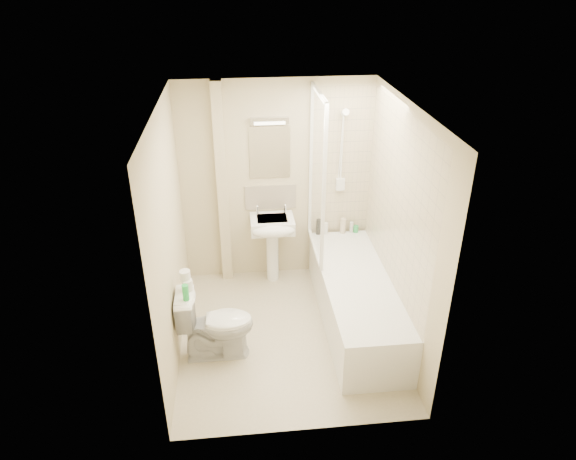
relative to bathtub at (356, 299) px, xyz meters
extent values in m
plane|color=beige|center=(-0.75, -0.14, -0.29)|extent=(2.50, 2.50, 0.00)
cube|color=beige|center=(-0.75, 1.11, 0.91)|extent=(2.20, 0.02, 2.40)
cube|color=beige|center=(-1.85, -0.14, 0.91)|extent=(0.02, 2.50, 2.40)
cube|color=beige|center=(0.35, -0.14, 0.91)|extent=(0.02, 2.50, 2.40)
cube|color=white|center=(-0.75, -0.14, 2.11)|extent=(2.20, 2.50, 0.02)
cube|color=beige|center=(0.00, 1.10, 1.14)|extent=(0.70, 0.01, 1.75)
cube|color=beige|center=(0.34, 0.00, 1.14)|extent=(0.01, 2.10, 1.75)
cube|color=beige|center=(-1.37, 1.05, 0.91)|extent=(0.12, 0.12, 2.40)
cube|color=beige|center=(-0.82, 1.10, 0.74)|extent=(0.60, 0.02, 0.30)
cube|color=white|center=(-0.82, 1.10, 1.29)|extent=(0.46, 0.01, 0.60)
cube|color=silver|center=(-0.82, 1.07, 1.66)|extent=(0.42, 0.07, 0.07)
cube|color=white|center=(0.00, 0.00, -0.01)|extent=(0.70, 2.10, 0.55)
cube|color=white|center=(0.00, 0.00, 0.21)|extent=(0.56, 1.96, 0.05)
cube|color=white|center=(-0.35, 0.66, 1.16)|extent=(0.01, 0.90, 1.80)
cube|color=white|center=(-0.35, 1.09, 1.16)|extent=(0.04, 0.04, 1.80)
cube|color=white|center=(-0.35, 0.21, 1.16)|extent=(0.04, 0.04, 1.80)
cube|color=white|center=(-0.35, 0.66, 2.04)|extent=(0.04, 0.90, 0.04)
cube|color=white|center=(-0.35, 0.66, 0.28)|extent=(0.04, 0.90, 0.03)
cylinder|color=white|center=(0.00, 1.07, 1.26)|extent=(0.02, 0.02, 0.90)
cylinder|color=white|center=(0.00, 1.07, 0.81)|extent=(0.05, 0.05, 0.02)
cylinder|color=white|center=(0.00, 1.07, 1.71)|extent=(0.05, 0.05, 0.02)
cylinder|color=white|center=(0.00, 1.01, 1.74)|extent=(0.08, 0.11, 0.11)
cube|color=white|center=(0.00, 1.07, 0.88)|extent=(0.10, 0.05, 0.14)
cylinder|color=white|center=(-0.02, 1.05, 1.31)|extent=(0.01, 0.13, 0.84)
cylinder|color=white|center=(-0.82, 0.94, 0.05)|extent=(0.14, 0.14, 0.68)
cube|color=white|center=(-0.82, 0.91, 0.48)|extent=(0.50, 0.39, 0.15)
ellipsoid|color=white|center=(-0.82, 0.74, 0.48)|extent=(0.50, 0.21, 0.15)
cube|color=silver|center=(-0.82, 0.91, 0.54)|extent=(0.35, 0.25, 0.04)
cylinder|color=white|center=(-0.98, 1.02, 0.61)|extent=(0.03, 0.03, 0.10)
cylinder|color=white|center=(-0.65, 1.02, 0.61)|extent=(0.03, 0.03, 0.10)
sphere|color=white|center=(-0.98, 1.02, 0.66)|extent=(0.04, 0.04, 0.04)
sphere|color=white|center=(-0.65, 1.02, 0.66)|extent=(0.04, 0.04, 0.04)
cylinder|color=black|center=(-0.25, 1.02, 0.36)|extent=(0.06, 0.06, 0.20)
cylinder|color=white|center=(-0.16, 1.02, 0.33)|extent=(0.06, 0.06, 0.14)
cylinder|color=beige|center=(0.05, 1.02, 0.36)|extent=(0.07, 0.07, 0.19)
cylinder|color=silver|center=(0.15, 1.02, 0.33)|extent=(0.05, 0.05, 0.14)
cylinder|color=green|center=(0.21, 1.02, 0.30)|extent=(0.06, 0.06, 0.09)
imported|color=white|center=(-1.47, -0.36, 0.08)|extent=(0.41, 0.72, 0.73)
cylinder|color=white|center=(-1.71, -0.29, 0.50)|extent=(0.10, 0.10, 0.11)
cylinder|color=white|center=(-1.73, -0.27, 0.60)|extent=(0.10, 0.10, 0.09)
cylinder|color=green|center=(-1.71, -0.45, 0.52)|extent=(0.06, 0.06, 0.16)
camera|label=1|loc=(-1.19, -4.38, 3.21)|focal=32.00mm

